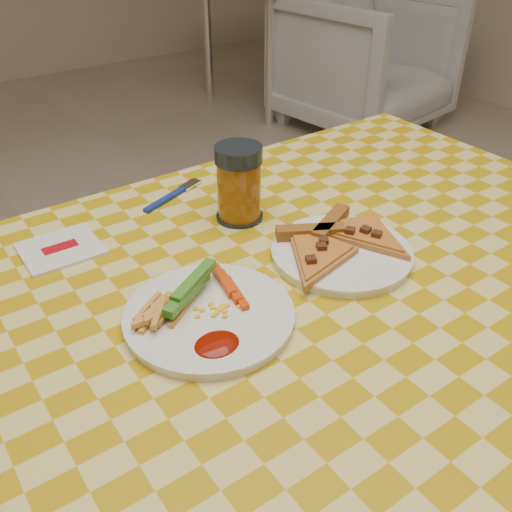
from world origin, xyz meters
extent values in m
cylinder|color=white|center=(0.54, 0.34, 0.35)|extent=(0.06, 0.06, 0.71)
cube|color=brown|center=(0.00, 0.00, 0.73)|extent=(1.20, 0.80, 0.04)
cylinder|color=white|center=(1.56, 2.16, 0.35)|extent=(0.06, 0.06, 0.71)
cylinder|color=white|center=(2.44, 2.16, 0.35)|extent=(0.06, 0.06, 0.71)
cylinder|color=white|center=(1.56, 2.84, 0.35)|extent=(0.06, 0.06, 0.71)
cylinder|color=white|center=(2.44, 2.84, 0.35)|extent=(0.06, 0.06, 0.71)
cylinder|color=white|center=(-0.13, 0.01, 0.76)|extent=(0.24, 0.24, 0.01)
cylinder|color=white|center=(0.11, 0.02, 0.76)|extent=(0.27, 0.27, 0.01)
cube|color=#1F6610|center=(-0.14, 0.04, 0.79)|extent=(0.10, 0.08, 0.02)
cube|color=#EB410A|center=(-0.09, 0.03, 0.78)|extent=(0.06, 0.08, 0.02)
ellipsoid|color=#7B0F02|center=(-0.16, -0.05, 0.77)|extent=(0.06, 0.05, 0.01)
cube|color=olive|center=(0.09, 0.08, 0.78)|extent=(0.10, 0.07, 0.02)
cube|color=olive|center=(0.14, 0.08, 0.78)|extent=(0.11, 0.07, 0.02)
cylinder|color=black|center=(0.05, 0.21, 0.76)|extent=(0.08, 0.08, 0.01)
cylinder|color=#8A4B0F|center=(0.05, 0.21, 0.81)|extent=(0.07, 0.07, 0.10)
cylinder|color=black|center=(0.05, 0.21, 0.87)|extent=(0.08, 0.08, 0.03)
cube|color=white|center=(-0.24, 0.29, 0.76)|extent=(0.12, 0.11, 0.01)
cube|color=#AA0915|center=(-0.24, 0.29, 0.76)|extent=(0.05, 0.02, 0.00)
cube|color=navy|center=(-0.03, 0.34, 0.76)|extent=(0.10, 0.05, 0.01)
cube|color=white|center=(0.04, 0.37, 0.76)|extent=(0.05, 0.04, 0.00)
imported|color=brown|center=(2.00, 1.84, 0.41)|extent=(0.90, 0.85, 0.83)
camera|label=1|loc=(-0.42, -0.50, 1.24)|focal=40.00mm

